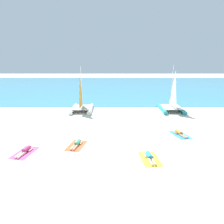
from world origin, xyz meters
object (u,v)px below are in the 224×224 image
Objects in this scene: towel_center_left at (76,146)px; towel_center_right at (149,159)px; sailboat_white at (81,105)px; sunbather_rightmost at (179,133)px; sailboat_teal at (171,104)px; towel_rightmost at (179,135)px; sunbather_center_left at (76,144)px; towel_leftmost at (24,153)px; sunbather_center_right at (149,157)px; sunbather_leftmost at (24,151)px.

towel_center_left is 5.26m from towel_center_right.
sailboat_white is 3.32× the size of sunbather_rightmost.
sailboat_teal is 2.81× the size of towel_rightmost.
sailboat_teal reaches higher than sunbather_center_left.
towel_leftmost is at bearing -164.81° from towel_rightmost.
towel_center_left is at bearing -90.00° from sunbather_center_left.
sailboat_white is at bearing 112.03° from sunbather_center_right.
towel_center_left is 0.14m from sunbather_center_left.
towel_leftmost is 8.17m from sunbather_center_right.
sunbather_center_left is (1.07, -9.36, -0.64)m from sailboat_white.
sunbather_center_right reaches higher than towel_leftmost.
towel_center_left is 1.00× the size of towel_rightmost.
sunbather_leftmost is 1.01× the size of sunbather_rightmost.
sailboat_teal is at bearing 63.35° from sunbather_rightmost.
sunbather_rightmost reaches higher than towel_rightmost.
sunbather_center_left is at bearing 19.44° from towel_leftmost.
towel_rightmost is 1.23× the size of sunbather_rightmost.
towel_rightmost is at bearing 15.19° from towel_leftmost.
sunbather_center_left is at bearing -133.48° from sailboat_teal.
towel_rightmost is 0.14m from sunbather_rightmost.
towel_center_left is (3.24, 1.08, 0.00)m from towel_leftmost.
sunbather_leftmost is at bearing -179.89° from sunbather_rightmost.
towel_rightmost is (8.13, 1.94, -0.13)m from sunbather_center_left.
sunbather_center_right is at bearing -63.05° from sailboat_white.
towel_leftmost is 1.23× the size of sunbather_rightmost.
towel_center_left is 5.23m from sunbather_center_right.
sunbather_rightmost is at bearing 105.12° from towel_rightmost.
sailboat_teal is at bearing 61.53° from sunbather_center_right.
sunbather_leftmost and sunbather_rightmost have the same top height.
sailboat_white is 11.78m from sunbather_rightmost.
sunbather_leftmost is 1.00× the size of sunbather_center_right.
sailboat_white is 2.71× the size of towel_center_left.
towel_center_right is at bearing -144.05° from sunbather_rightmost.
towel_leftmost is at bearing -102.64° from sailboat_white.
sunbather_leftmost is 11.76m from towel_rightmost.
towel_center_left is at bearing -133.33° from sailboat_teal.
sunbather_rightmost reaches higher than towel_center_left.
sailboat_teal reaches higher than towel_center_right.
towel_leftmost is 3.45m from sunbather_center_left.
sunbather_center_left is 8.36m from towel_rightmost.
sunbather_leftmost is at bearing -138.65° from sailboat_teal.
towel_center_left is at bearing -166.15° from towel_rightmost.
sunbather_leftmost is (-2.17, -10.44, -0.64)m from sailboat_white.
sailboat_white is 9.52m from towel_center_left.
sailboat_white is 3.30× the size of sunbather_center_left.
sailboat_white is 12.76m from sunbather_center_right.
towel_center_left is 1.00× the size of towel_center_right.
sailboat_white is 9.44m from sunbather_center_left.
sunbather_rightmost is (3.22, 3.91, 0.00)m from sunbather_center_right.
sunbather_rightmost is at bearing -99.46° from sailboat_teal.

